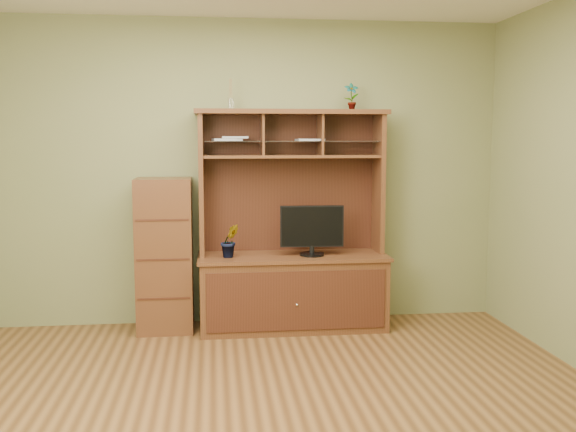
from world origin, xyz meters
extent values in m
cube|color=#4F3016|center=(0.00, 0.00, -0.01)|extent=(4.50, 4.00, 0.02)
cube|color=olive|center=(0.00, 2.01, 1.35)|extent=(4.50, 0.02, 2.70)
cube|color=olive|center=(0.00, -2.01, 1.35)|extent=(4.50, 0.02, 2.70)
cube|color=#4B2B15|center=(0.34, 1.71, 0.31)|extent=(1.60, 0.55, 0.62)
cube|color=#35180E|center=(0.34, 1.42, 0.31)|extent=(1.50, 0.01, 0.50)
sphere|color=silver|center=(0.34, 1.41, 0.28)|extent=(0.02, 0.02, 0.02)
cube|color=#4B2B15|center=(0.34, 1.71, 0.64)|extent=(1.64, 0.59, 0.03)
cube|color=#4B2B15|center=(-0.44, 1.80, 1.27)|extent=(0.04, 0.35, 1.25)
cube|color=#4B2B15|center=(1.12, 1.80, 1.27)|extent=(0.04, 0.35, 1.25)
cube|color=#35180E|center=(0.34, 1.97, 1.27)|extent=(1.52, 0.02, 1.25)
cube|color=#4B2B15|center=(0.34, 1.80, 1.88)|extent=(1.66, 0.40, 0.04)
cube|color=#4B2B15|center=(0.34, 1.80, 1.50)|extent=(1.52, 0.32, 0.02)
cube|color=#4B2B15|center=(0.09, 1.80, 1.69)|extent=(0.02, 0.31, 0.35)
cube|color=#4B2B15|center=(0.60, 1.80, 1.69)|extent=(0.02, 0.31, 0.35)
cube|color=silver|center=(0.34, 1.79, 1.63)|extent=(1.50, 0.27, 0.01)
cylinder|color=black|center=(0.50, 1.65, 0.66)|extent=(0.21, 0.21, 0.02)
cylinder|color=black|center=(0.50, 1.65, 0.70)|extent=(0.04, 0.04, 0.07)
cube|color=black|center=(0.50, 1.65, 0.91)|extent=(0.55, 0.07, 0.35)
imported|color=#34571E|center=(-0.20, 1.65, 0.79)|extent=(0.19, 0.17, 0.29)
imported|color=#2F6824|center=(0.87, 1.80, 2.02)|extent=(0.13, 0.09, 0.24)
cylinder|color=silver|center=(-0.18, 1.80, 1.95)|extent=(0.05, 0.05, 0.09)
cylinder|color=olive|center=(-0.18, 1.80, 2.08)|extent=(0.03, 0.03, 0.17)
cube|color=#A6A5AA|center=(-0.21, 1.80, 1.64)|extent=(0.26, 0.21, 0.02)
cube|color=#A6A5AA|center=(-0.14, 1.80, 1.66)|extent=(0.22, 0.17, 0.02)
cube|color=#A6A5AA|center=(0.51, 1.80, 1.64)|extent=(0.24, 0.20, 0.02)
cube|color=#4B2B15|center=(-0.76, 1.77, 0.66)|extent=(0.47, 0.42, 1.32)
cube|color=#35180E|center=(-0.76, 1.55, 0.33)|extent=(0.43, 0.01, 0.02)
cube|color=#35180E|center=(-0.76, 1.55, 0.66)|extent=(0.43, 0.01, 0.01)
cube|color=#35180E|center=(-0.76, 1.55, 0.99)|extent=(0.43, 0.01, 0.01)
camera|label=1|loc=(-0.34, -3.75, 1.65)|focal=40.00mm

